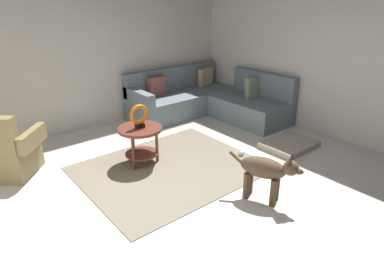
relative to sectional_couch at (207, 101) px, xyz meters
name	(u,v)px	position (x,y,z in m)	size (l,w,h in m)	color
ground_plane	(195,198)	(-1.99, -2.01, -0.34)	(6.00, 6.00, 0.10)	silver
wall_back	(82,50)	(-1.99, 0.93, 1.06)	(6.00, 0.12, 2.70)	silver
wall_right	(339,54)	(0.95, -2.01, 1.06)	(0.12, 6.00, 2.70)	silver
area_rug	(170,168)	(-1.84, -1.31, -0.29)	(2.30, 1.90, 0.01)	gray
sectional_couch	(207,101)	(0.00, 0.00, 0.00)	(2.20, 2.25, 0.88)	slate
armchair	(6,153)	(-3.57, -0.13, 0.03)	(1.00, 0.98, 0.88)	olive
side_table	(140,136)	(-2.05, -0.93, 0.12)	(0.60, 0.60, 0.54)	brown
torus_sculpture	(139,115)	(-2.05, -0.93, 0.42)	(0.28, 0.08, 0.33)	black
dog_bed_mat	(289,145)	(-0.01, -1.93, -0.25)	(0.80, 0.60, 0.09)	#B2A38E
dog	(267,171)	(-1.44, -2.60, 0.09)	(0.40, 0.80, 0.63)	brown
dog_toy_ball	(241,153)	(-0.81, -1.66, -0.25)	(0.08, 0.08, 0.08)	silver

